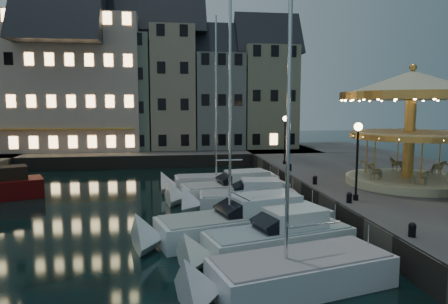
{
  "coord_description": "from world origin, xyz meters",
  "views": [
    {
      "loc": [
        -2.63,
        -18.87,
        6.35
      ],
      "look_at": [
        1.0,
        8.0,
        3.2
      ],
      "focal_mm": 32.0,
      "sensor_mm": 36.0,
      "label": 1
    }
  ],
  "objects": [
    {
      "name": "ground",
      "position": [
        0.0,
        0.0,
        0.0
      ],
      "size": [
        160.0,
        160.0,
        0.0
      ],
      "primitive_type": "plane",
      "color": "black",
      "rests_on": "ground"
    },
    {
      "name": "quay_east",
      "position": [
        14.0,
        6.0,
        0.65
      ],
      "size": [
        16.0,
        56.0,
        1.3
      ],
      "primitive_type": "cube",
      "color": "#474442",
      "rests_on": "ground"
    },
    {
      "name": "quay_north",
      "position": [
        -8.0,
        28.0,
        0.65
      ],
      "size": [
        44.0,
        12.0,
        1.3
      ],
      "primitive_type": "cube",
      "color": "#474442",
      "rests_on": "ground"
    },
    {
      "name": "quaywall_e",
      "position": [
        6.0,
        6.0,
        0.65
      ],
      "size": [
        0.15,
        44.0,
        1.3
      ],
      "primitive_type": "cube",
      "color": "#47423A",
      "rests_on": "ground"
    },
    {
      "name": "quaywall_n",
      "position": [
        -6.0,
        22.0,
        0.65
      ],
      "size": [
        48.0,
        0.15,
        1.3
      ],
      "primitive_type": "cube",
      "color": "#47423A",
      "rests_on": "ground"
    },
    {
      "name": "streetlamp_b",
      "position": [
        7.2,
        1.0,
        4.02
      ],
      "size": [
        0.44,
        0.44,
        4.17
      ],
      "color": "black",
      "rests_on": "quay_east"
    },
    {
      "name": "streetlamp_c",
      "position": [
        7.2,
        14.5,
        4.02
      ],
      "size": [
        0.44,
        0.44,
        4.17
      ],
      "color": "black",
      "rests_on": "quay_east"
    },
    {
      "name": "bollard_a",
      "position": [
        6.6,
        -5.0,
        1.6
      ],
      "size": [
        0.3,
        0.3,
        0.57
      ],
      "color": "black",
      "rests_on": "quay_east"
    },
    {
      "name": "bollard_b",
      "position": [
        6.6,
        0.5,
        1.6
      ],
      "size": [
        0.3,
        0.3,
        0.57
      ],
      "color": "black",
      "rests_on": "quay_east"
    },
    {
      "name": "bollard_c",
      "position": [
        6.6,
        5.5,
        1.6
      ],
      "size": [
        0.3,
        0.3,
        0.57
      ],
      "color": "black",
      "rests_on": "quay_east"
    },
    {
      "name": "bollard_d",
      "position": [
        6.6,
        11.0,
        1.6
      ],
      "size": [
        0.3,
        0.3,
        0.57
      ],
      "color": "black",
      "rests_on": "quay_east"
    },
    {
      "name": "townhouse_na",
      "position": [
        -19.5,
        30.0,
        7.78
      ],
      "size": [
        5.5,
        8.0,
        12.8
      ],
      "color": "gray",
      "rests_on": "quay_north"
    },
    {
      "name": "townhouse_nb",
      "position": [
        -14.05,
        30.0,
        8.28
      ],
      "size": [
        6.16,
        8.0,
        13.8
      ],
      "color": "gray",
      "rests_on": "quay_north"
    },
    {
      "name": "townhouse_nc",
      "position": [
        -8.0,
        30.0,
        8.78
      ],
      "size": [
        6.82,
        8.0,
        14.8
      ],
      "color": "slate",
      "rests_on": "quay_north"
    },
    {
      "name": "townhouse_nd",
      "position": [
        -2.25,
        30.0,
        9.28
      ],
      "size": [
        5.5,
        8.0,
        15.8
      ],
      "color": "gray",
      "rests_on": "quay_north"
    },
    {
      "name": "townhouse_ne",
      "position": [
        3.2,
        30.0,
        7.78
      ],
      "size": [
        6.16,
        8.0,
        12.8
      ],
      "color": "slate",
      "rests_on": "quay_north"
    },
    {
      "name": "townhouse_nf",
      "position": [
        9.25,
        30.0,
        8.28
      ],
      "size": [
        6.82,
        8.0,
        13.8
      ],
      "color": "gray",
      "rests_on": "quay_north"
    },
    {
      "name": "hotel_corner",
      "position": [
        -14.0,
        30.0,
        9.78
      ],
      "size": [
        17.6,
        9.0,
        16.8
      ],
      "color": "beige",
      "rests_on": "quay_north"
    },
    {
      "name": "motorboat_a",
      "position": [
        1.29,
        -6.14,
        0.54
      ],
      "size": [
        7.56,
        4.07,
        12.53
      ],
      "color": "silver",
      "rests_on": "ground"
    },
    {
      "name": "motorboat_b",
      "position": [
        1.51,
        -2.99,
        0.64
      ],
      "size": [
        7.51,
        3.86,
        2.15
      ],
      "color": "silver",
      "rests_on": "ground"
    },
    {
      "name": "motorboat_c",
      "position": [
        0.6,
        -0.3,
        0.68
      ],
      "size": [
        9.71,
        4.91,
        12.93
      ],
      "color": "silver",
      "rests_on": "ground"
    },
    {
      "name": "motorboat_d",
      "position": [
        1.6,
        4.31,
        0.64
      ],
      "size": [
        7.05,
        2.69,
        2.15
      ],
      "color": "silver",
      "rests_on": "ground"
    },
    {
      "name": "motorboat_e",
      "position": [
        1.27,
        7.27,
        0.64
      ],
      "size": [
        8.27,
        3.73,
        2.15
      ],
      "color": "silver",
      "rests_on": "ground"
    },
    {
      "name": "motorboat_f",
      "position": [
        0.93,
        10.47,
        0.53
      ],
      "size": [
        8.74,
        2.6,
        11.59
      ],
      "color": "silver",
      "rests_on": "ground"
    },
    {
      "name": "carousel",
      "position": [
        12.49,
        4.66,
        6.35
      ],
      "size": [
        8.76,
        8.76,
        7.67
      ],
      "color": "#C6BD90",
      "rests_on": "quay_east"
    }
  ]
}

